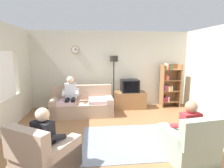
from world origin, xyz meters
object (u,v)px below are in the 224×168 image
object	(u,v)px
tv_stand	(129,100)
person_in_left_armchair	(48,137)
couch	(82,105)
floor_lamp	(114,67)
armchair_near_bookshelf	(188,144)
person_in_right_armchair	(186,126)
armchair_near_window	(45,157)
person_on_couch	(71,94)
tv	(130,86)
bookshelf	(169,85)

from	to	relation	value
tv_stand	person_in_left_armchair	size ratio (longest dim) A/B	0.98
person_in_left_armchair	couch	bearing A→B (deg)	81.64
couch	floor_lamp	world-z (taller)	floor_lamp
armchair_near_bookshelf	person_in_right_armchair	xyz separation A→B (m)	(-0.01, 0.09, 0.32)
armchair_near_window	person_on_couch	distance (m)	2.75
couch	person_in_left_armchair	world-z (taller)	person_in_left_armchair
tv	person_in_right_armchair	distance (m)	3.13
bookshelf	person_in_right_armchair	xyz separation A→B (m)	(-1.01, -3.19, -0.20)
tv	bookshelf	world-z (taller)	bookshelf
tv_stand	armchair_near_window	size ratio (longest dim) A/B	0.94
floor_lamp	armchair_near_bookshelf	distance (m)	3.65
tv	person_in_left_armchair	bearing A→B (deg)	-122.02
tv	person_in_left_armchair	size ratio (longest dim) A/B	0.54
person_on_couch	armchair_near_bookshelf	bearing A→B (deg)	-46.73
tv_stand	floor_lamp	distance (m)	1.28
bookshelf	person_on_couch	size ratio (longest dim) A/B	1.27
tv	person_on_couch	xyz separation A→B (m)	(-1.97, -0.60, -0.11)
tv_stand	tv	world-z (taller)	tv
armchair_near_window	couch	bearing A→B (deg)	80.92
person_in_left_armchair	armchair_near_bookshelf	bearing A→B (deg)	1.52
tv_stand	tv	xyz separation A→B (m)	(0.00, -0.02, 0.51)
floor_lamp	armchair_near_bookshelf	size ratio (longest dim) A/B	1.88
couch	tv	size ratio (longest dim) A/B	3.21
bookshelf	person_in_right_armchair	bearing A→B (deg)	-107.64
floor_lamp	person_in_right_armchair	world-z (taller)	floor_lamp
bookshelf	armchair_near_bookshelf	distance (m)	3.47
floor_lamp	person_on_couch	xyz separation A→B (m)	(-1.42, -0.73, -0.75)
armchair_near_window	person_in_left_armchair	xyz separation A→B (m)	(0.05, 0.08, 0.32)
floor_lamp	person_in_left_armchair	world-z (taller)	floor_lamp
bookshelf	person_on_couch	world-z (taller)	bookshelf
tv_stand	tv	size ratio (longest dim) A/B	1.83
tv_stand	floor_lamp	size ratio (longest dim) A/B	0.59
armchair_near_bookshelf	person_on_couch	size ratio (longest dim) A/B	0.79
tv	person_on_couch	size ratio (longest dim) A/B	0.48
tv	person_on_couch	world-z (taller)	person_on_couch
couch	bookshelf	bearing A→B (deg)	10.82
armchair_near_window	tv	bearing A→B (deg)	57.98
floor_lamp	person_on_couch	bearing A→B (deg)	-152.88
floor_lamp	person_in_right_armchair	size ratio (longest dim) A/B	1.65
tv	floor_lamp	bearing A→B (deg)	167.38
bookshelf	armchair_near_bookshelf	bearing A→B (deg)	-106.99
floor_lamp	person_in_left_armchair	xyz separation A→B (m)	(-1.48, -3.37, -0.85)
armchair_near_window	armchair_near_bookshelf	size ratio (longest dim) A/B	1.19
tv	couch	bearing A→B (deg)	-163.10
tv_stand	armchair_near_window	world-z (taller)	armchair_near_window
couch	armchair_near_bookshelf	distance (m)	3.40
person_in_right_armchair	bookshelf	bearing A→B (deg)	72.36
person_in_right_armchair	person_in_left_armchair	bearing A→B (deg)	-176.42
couch	person_in_left_armchair	xyz separation A→B (m)	(-0.41, -2.75, 0.29)
couch	bookshelf	size ratio (longest dim) A/B	1.22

